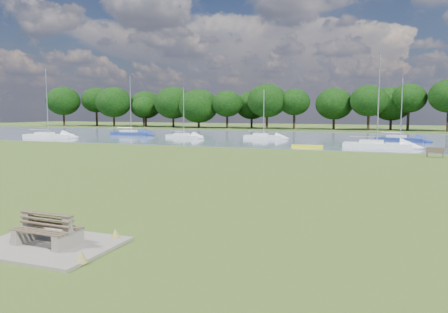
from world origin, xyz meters
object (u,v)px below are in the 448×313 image
(sailboat_1, at_px, (184,135))
(sailboat_5, at_px, (400,138))
(sailboat_4, at_px, (376,143))
(bench_pair, at_px, (48,230))
(sailboat_3, at_px, (263,136))
(riverbank_bench, at_px, (435,152))
(sailboat_6, at_px, (48,134))
(kayak, at_px, (307,147))
(sailboat_2, at_px, (131,132))

(sailboat_1, relative_size, sailboat_5, 0.89)
(sailboat_4, xyz_separation_m, sailboat_5, (2.65, 11.67, -0.04))
(bench_pair, height_order, sailboat_5, sailboat_5)
(sailboat_3, bearing_deg, riverbank_bench, -40.64)
(sailboat_6, bearing_deg, sailboat_5, -3.24)
(sailboat_3, bearing_deg, sailboat_1, -168.46)
(bench_pair, relative_size, sailboat_3, 0.28)
(sailboat_3, height_order, sailboat_6, sailboat_6)
(bench_pair, relative_size, kayak, 0.58)
(riverbank_bench, relative_size, sailboat_1, 0.20)
(bench_pair, relative_size, sailboat_2, 0.20)
(sailboat_5, bearing_deg, kayak, -100.68)
(sailboat_6, bearing_deg, riverbank_bench, -25.09)
(sailboat_1, height_order, sailboat_3, sailboat_1)
(sailboat_4, bearing_deg, sailboat_6, -179.47)
(sailboat_1, xyz_separation_m, sailboat_4, (27.99, -8.33, 0.12))
(sailboat_5, bearing_deg, sailboat_6, -144.63)
(kayak, distance_m, sailboat_4, 7.77)
(kayak, xyz_separation_m, sailboat_5, (9.81, 14.68, 0.33))
(bench_pair, bearing_deg, sailboat_3, 100.34)
(kayak, height_order, sailboat_1, sailboat_1)
(sailboat_4, xyz_separation_m, sailboat_6, (-47.18, 0.81, 0.00))
(bench_pair, distance_m, sailboat_5, 53.86)
(bench_pair, xyz_separation_m, sailboat_6, (-38.65, 41.82, 0.06))
(sailboat_1, xyz_separation_m, sailboat_3, (11.90, 2.32, 0.06))
(sailboat_1, bearing_deg, bench_pair, -53.02)
(riverbank_bench, xyz_separation_m, sailboat_6, (-52.46, 8.83, 0.12))
(sailboat_1, relative_size, sailboat_4, 0.73)
(bench_pair, bearing_deg, riverbank_bench, 69.29)
(kayak, height_order, sailboat_6, sailboat_6)
(sailboat_1, bearing_deg, kayak, -13.12)
(kayak, distance_m, sailboat_2, 34.80)
(riverbank_bench, relative_size, sailboat_2, 0.16)
(kayak, bearing_deg, riverbank_bench, -25.18)
(sailboat_2, distance_m, sailboat_4, 40.54)
(sailboat_3, relative_size, sailboat_4, 0.69)
(riverbank_bench, relative_size, kayak, 0.45)
(bench_pair, relative_size, sailboat_1, 0.26)
(bench_pair, distance_m, kayak, 38.03)
(sailboat_1, height_order, sailboat_4, sailboat_4)
(sailboat_3, height_order, sailboat_4, sailboat_4)
(sailboat_1, bearing_deg, sailboat_2, -177.84)
(kayak, height_order, sailboat_2, sailboat_2)
(sailboat_5, bearing_deg, riverbank_bench, -59.31)
(sailboat_1, height_order, sailboat_2, sailboat_2)
(sailboat_1, xyz_separation_m, sailboat_2, (-11.05, 2.61, 0.12))
(bench_pair, relative_size, sailboat_6, 0.19)
(riverbank_bench, distance_m, sailboat_1, 37.08)
(sailboat_5, relative_size, sailboat_6, 0.82)
(kayak, relative_size, sailboat_6, 0.33)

